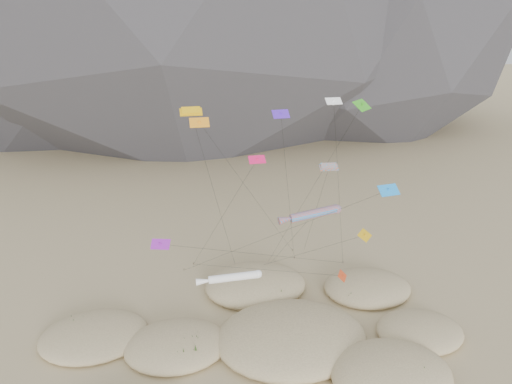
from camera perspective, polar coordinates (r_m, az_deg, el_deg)
ground at (r=54.87m, az=4.38°, el=-20.15°), size 500.00×500.00×0.00m
dunes at (r=57.91m, az=2.05°, el=-16.72°), size 47.73×37.72×3.72m
dune_grass at (r=57.28m, az=2.88°, el=-17.00°), size 42.26×29.75×1.54m
kite_stakes at (r=74.16m, az=0.53°, el=-8.14°), size 23.23×5.53×0.30m
rainbow_tube_kite at (r=59.01m, az=6.39°, el=-2.53°), size 7.91×11.01×13.62m
white_tube_kite at (r=52.88m, az=-2.92°, el=-9.74°), size 9.82×16.48×9.77m
orange_parafoil at (r=56.89m, az=-7.37°, el=8.86°), size 7.58×9.34×25.16m
multi_parafoil at (r=57.27m, az=8.27°, el=2.66°), size 4.09×16.41×19.06m
delta_kites at (r=56.67m, az=5.42°, el=2.17°), size 27.62×22.10×25.80m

